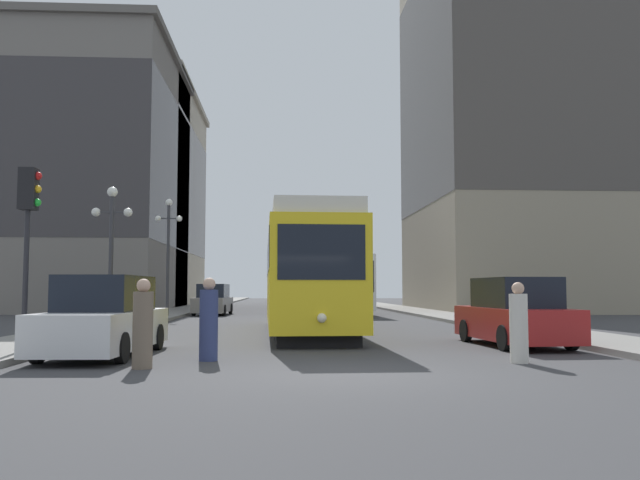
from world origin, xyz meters
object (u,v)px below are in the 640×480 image
object	(u,v)px
transit_bus	(339,282)
parked_car_left_mid	(213,301)
streetcar	(306,272)
pedestrian_on_sidewalk	(209,322)
lamp_post_left_near	(111,234)
traffic_light_near_left	(29,209)
pedestrian_crossing_near	(143,327)
pedestrian_crossing_far	(519,325)
parked_car_right_far	(514,314)
lamp_post_left_far	(168,240)
parked_car_left_near	(105,319)

from	to	relation	value
transit_bus	parked_car_left_mid	distance (m)	8.01
streetcar	pedestrian_on_sidewalk	world-z (taller)	streetcar
streetcar	lamp_post_left_near	distance (m)	6.90
traffic_light_near_left	lamp_post_left_near	distance (m)	8.22
transit_bus	traffic_light_near_left	bearing A→B (deg)	-111.54
pedestrian_crossing_near	pedestrian_crossing_far	size ratio (longest dim) A/B	1.03
pedestrian_crossing_near	lamp_post_left_near	xyz separation A→B (m)	(-3.27, 10.46, 2.64)
parked_car_left_mid	parked_car_right_far	size ratio (longest dim) A/B	1.04
lamp_post_left_far	streetcar	bearing A→B (deg)	-60.64
pedestrian_on_sidewalk	lamp_post_left_near	distance (m)	10.47
parked_car_left_mid	parked_car_left_near	bearing A→B (deg)	-87.24
streetcar	pedestrian_crossing_far	world-z (taller)	streetcar
parked_car_left_mid	lamp_post_left_near	size ratio (longest dim) A/B	1.00
parked_car_left_mid	lamp_post_left_near	distance (m)	16.62
transit_bus	lamp_post_left_near	bearing A→B (deg)	-119.74
traffic_light_near_left	lamp_post_left_far	bearing A→B (deg)	90.63
parked_car_right_far	lamp_post_left_near	world-z (taller)	lamp_post_left_near
pedestrian_crossing_near	lamp_post_left_far	size ratio (longest dim) A/B	0.28
pedestrian_crossing_far	streetcar	bearing A→B (deg)	-134.41
parked_car_right_far	traffic_light_near_left	distance (m)	12.40
parked_car_left_near	pedestrian_crossing_near	bearing A→B (deg)	-58.45
pedestrian_crossing_near	lamp_post_left_near	size ratio (longest dim) A/B	0.35
pedestrian_on_sidewalk	traffic_light_near_left	size ratio (longest dim) A/B	0.43
streetcar	traffic_light_near_left	distance (m)	10.30
pedestrian_crossing_far	lamp_post_left_near	distance (m)	14.92
parked_car_right_far	traffic_light_near_left	bearing A→B (deg)	8.03
transit_bus	pedestrian_crossing_far	distance (m)	28.28
transit_bus	parked_car_right_far	bearing A→B (deg)	-86.02
streetcar	transit_bus	size ratio (longest dim) A/B	1.11
parked_car_left_near	parked_car_left_mid	bearing A→B (deg)	92.89
parked_car_left_mid	lamp_post_left_near	bearing A→B (deg)	-93.90
streetcar	pedestrian_crossing_near	xyz separation A→B (m)	(-3.50, -10.12, -1.30)
pedestrian_on_sidewalk	lamp_post_left_near	xyz separation A→B (m)	(-4.38, 9.14, 2.61)
streetcar	parked_car_left_near	world-z (taller)	streetcar
parked_car_left_near	lamp_post_left_far	distance (m)	20.00
lamp_post_left_far	parked_car_right_far	bearing A→B (deg)	-55.37
parked_car_left_mid	pedestrian_on_sidewalk	bearing A→B (deg)	-81.69
pedestrian_crossing_far	traffic_light_near_left	bearing A→B (deg)	-76.53
parked_car_left_near	lamp_post_left_far	xyz separation A→B (m)	(-1.90, 19.64, 3.27)
lamp_post_left_near	streetcar	bearing A→B (deg)	-2.94
traffic_light_near_left	parked_car_left_near	bearing A→B (deg)	8.18
parked_car_right_far	pedestrian_on_sidewalk	bearing A→B (deg)	19.69
traffic_light_near_left	lamp_post_left_far	world-z (taller)	lamp_post_left_far
transit_bus	pedestrian_crossing_far	xyz separation A→B (m)	(1.21, -28.23, -1.18)
lamp_post_left_near	traffic_light_near_left	bearing A→B (deg)	-88.48
pedestrian_on_sidewalk	lamp_post_left_far	size ratio (longest dim) A/B	0.29
parked_car_right_far	streetcar	bearing A→B (deg)	-48.81
pedestrian_on_sidewalk	lamp_post_left_far	bearing A→B (deg)	-68.95
streetcar	parked_car_right_far	bearing A→B (deg)	-47.33
transit_bus	pedestrian_crossing_near	bearing A→B (deg)	-104.46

